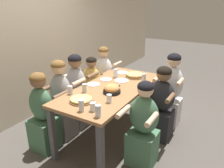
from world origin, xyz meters
TOP-DOWN VIEW (x-y plane):
  - ground_plane at (0.00, 0.00)m, footprint 18.00×18.00m
  - restaurant_back_panel at (0.00, 1.58)m, footprint 10.00×0.06m
  - dining_table at (0.00, 0.00)m, footprint 1.84×0.85m
  - pizza_board_main at (-0.60, 0.09)m, footprint 0.29×0.29m
  - pizza_board_second at (0.58, -0.09)m, footprint 0.31×0.31m
  - skillet_bowl at (-0.18, -0.10)m, footprint 0.34×0.23m
  - empty_plate_a at (-0.06, 0.28)m, footprint 0.19×0.19m
  - empty_plate_b at (0.66, 0.18)m, footprint 0.20×0.20m
  - empty_plate_c at (0.30, 0.01)m, footprint 0.22×0.22m
  - empty_plate_d at (0.22, 0.25)m, footprint 0.18×0.18m
  - cocktail_glass_blue at (-0.72, -0.18)m, footprint 0.07×0.07m
  - drinking_glass_a at (-0.49, 0.35)m, footprint 0.06×0.06m
  - drinking_glass_b at (0.40, 0.17)m, footprint 0.07×0.07m
  - drinking_glass_c at (-0.35, 0.22)m, footprint 0.06×0.06m
  - drinking_glass_d at (-0.81, -0.31)m, footprint 0.06×0.06m
  - drinking_glass_e at (-0.79, -0.07)m, footprint 0.06×0.06m
  - drinking_glass_f at (-0.44, -0.22)m, footprint 0.06×0.06m
  - drinking_glass_g at (0.40, -0.32)m, footprint 0.06×0.06m
  - diner_far_midright at (0.40, 0.64)m, footprint 0.51×0.40m
  - diner_near_midleft at (-0.35, -0.64)m, footprint 0.51×0.40m
  - diner_near_right at (0.77, -0.64)m, footprint 0.51×0.40m
  - diner_far_left at (-0.75, 0.64)m, footprint 0.51×0.40m
  - diner_near_midright at (0.32, -0.64)m, footprint 0.51×0.40m
  - diner_far_midleft at (-0.37, 0.64)m, footprint 0.51×0.40m
  - diner_far_right at (0.79, 0.64)m, footprint 0.51×0.40m
  - diner_far_center at (-0.02, 0.64)m, footprint 0.51×0.40m

SIDE VIEW (x-z plane):
  - ground_plane at x=0.00m, z-range 0.00..0.00m
  - diner_far_midright at x=0.40m, z-range -0.05..1.02m
  - diner_near_midleft at x=-0.35m, z-range -0.05..1.07m
  - diner_far_left at x=-0.75m, z-range -0.04..1.08m
  - diner_near_midright at x=0.32m, z-range -0.04..1.08m
  - diner_far_right at x=0.79m, z-range -0.05..1.13m
  - diner_far_midleft at x=-0.37m, z-range -0.05..1.15m
  - diner_far_center at x=-0.02m, z-range -0.04..1.16m
  - diner_near_right at x=0.77m, z-range -0.04..1.17m
  - dining_table at x=0.00m, z-range 0.30..1.10m
  - empty_plate_c at x=0.30m, z-range 0.79..0.81m
  - empty_plate_b at x=0.66m, z-range 0.79..0.81m
  - empty_plate_a at x=-0.06m, z-range 0.79..0.81m
  - empty_plate_d at x=0.22m, z-range 0.79..0.81m
  - pizza_board_main at x=-0.60m, z-range 0.80..0.85m
  - pizza_board_second at x=0.58m, z-range 0.80..0.86m
  - cocktail_glass_blue at x=-0.72m, z-range 0.78..0.91m
  - drinking_glass_f at x=-0.44m, z-range 0.79..0.89m
  - drinking_glass_a at x=-0.49m, z-range 0.79..0.90m
  - skillet_bowl at x=-0.18m, z-range 0.79..0.91m
  - drinking_glass_c at x=-0.35m, z-range 0.79..0.91m
  - drinking_glass_d at x=-0.81m, z-range 0.79..0.92m
  - drinking_glass_b at x=0.40m, z-range 0.79..0.93m
  - drinking_glass_g at x=0.40m, z-range 0.79..0.93m
  - drinking_glass_e at x=-0.79m, z-range 0.79..0.93m
  - restaurant_back_panel at x=0.00m, z-range 0.00..3.20m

